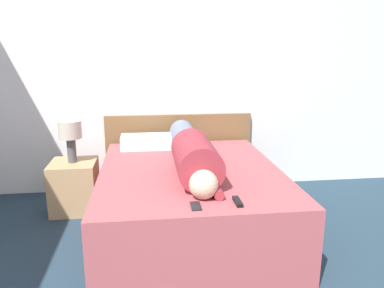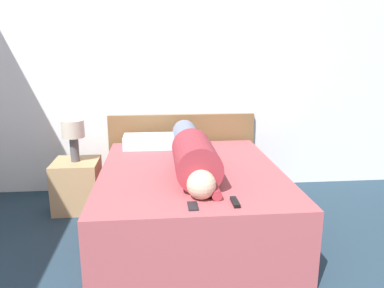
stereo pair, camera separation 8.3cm
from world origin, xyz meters
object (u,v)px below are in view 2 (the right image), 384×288
object	(u,v)px
bed	(190,200)
pillow_near_headboard	(150,141)
tv_remote	(235,202)
nightstand	(77,185)
table_lamp	(73,132)
cell_phone	(193,206)
person_lying	(192,152)

from	to	relation	value
bed	pillow_near_headboard	bearing A→B (deg)	115.43
tv_remote	nightstand	bearing A→B (deg)	133.89
table_lamp	cell_phone	bearing A→B (deg)	-53.46
nightstand	tv_remote	bearing A→B (deg)	-46.11
tv_remote	cell_phone	world-z (taller)	tv_remote
nightstand	cell_phone	bearing A→B (deg)	-53.46
bed	cell_phone	world-z (taller)	cell_phone
bed	tv_remote	bearing A→B (deg)	-73.87
bed	pillow_near_headboard	distance (m)	0.89
person_lying	bed	bearing A→B (deg)	171.80
bed	pillow_near_headboard	xyz separation A→B (m)	(-0.35, 0.73, 0.35)
bed	cell_phone	bearing A→B (deg)	-94.08
nightstand	person_lying	world-z (taller)	person_lying
table_lamp	cell_phone	distance (m)	1.73
bed	person_lying	size ratio (longest dim) A/B	1.14
cell_phone	tv_remote	bearing A→B (deg)	4.98
table_lamp	person_lying	size ratio (longest dim) A/B	0.24
nightstand	table_lamp	bearing A→B (deg)	90.00
table_lamp	cell_phone	world-z (taller)	table_lamp
person_lying	pillow_near_headboard	bearing A→B (deg)	116.30
table_lamp	cell_phone	size ratio (longest dim) A/B	3.14
bed	nightstand	size ratio (longest dim) A/B	3.84
bed	cell_phone	xyz separation A→B (m)	(-0.06, -0.80, 0.29)
person_lying	pillow_near_headboard	xyz separation A→B (m)	(-0.36, 0.74, -0.08)
table_lamp	tv_remote	size ratio (longest dim) A/B	2.72
nightstand	table_lamp	world-z (taller)	table_lamp
pillow_near_headboard	tv_remote	distance (m)	1.61
bed	tv_remote	distance (m)	0.86
pillow_near_headboard	cell_phone	size ratio (longest dim) A/B	4.15
person_lying	cell_phone	distance (m)	0.81
table_lamp	nightstand	bearing A→B (deg)	-90.00
table_lamp	tv_remote	world-z (taller)	table_lamp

